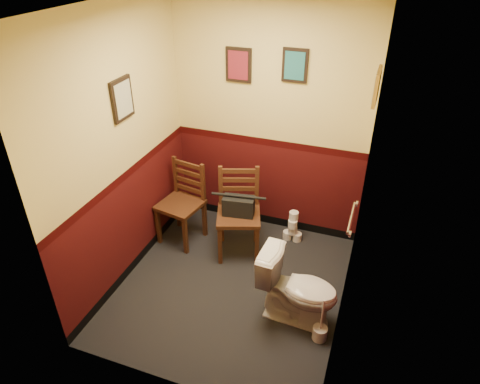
{
  "coord_description": "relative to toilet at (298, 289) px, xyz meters",
  "views": [
    {
      "loc": [
        1.19,
        -3.05,
        3.16
      ],
      "look_at": [
        0.0,
        0.25,
        1.0
      ],
      "focal_mm": 32.0,
      "sensor_mm": 36.0,
      "label": 1
    }
  ],
  "objects": [
    {
      "name": "grab_bar",
      "position": [
        0.35,
        0.44,
        0.59
      ],
      "size": [
        0.05,
        0.56,
        0.06
      ],
      "color": "silver",
      "rests_on": "wall_right"
    },
    {
      "name": "wall_back",
      "position": [
        -0.72,
        1.39,
        0.99
      ],
      "size": [
        2.2,
        0.0,
        2.7
      ],
      "primitive_type": "cube",
      "rotation": [
        1.57,
        0.0,
        0.0
      ],
      "color": "#3D0C0D",
      "rests_on": "ground"
    },
    {
      "name": "framed_print_back_a",
      "position": [
        -1.07,
        1.36,
        1.59
      ],
      "size": [
        0.28,
        0.04,
        0.36
      ],
      "color": "black",
      "rests_on": "wall_back"
    },
    {
      "name": "tp_stack",
      "position": [
        -0.32,
        1.15,
        -0.19
      ],
      "size": [
        0.22,
        0.14,
        0.39
      ],
      "color": "silver",
      "rests_on": "floor"
    },
    {
      "name": "toilet",
      "position": [
        0.0,
        0.0,
        0.0
      ],
      "size": [
        0.76,
        0.45,
        0.72
      ],
      "primitive_type": "imported",
      "rotation": [
        0.0,
        0.0,
        1.52
      ],
      "color": "white",
      "rests_on": "floor"
    },
    {
      "name": "framed_print_back_b",
      "position": [
        -0.47,
        1.36,
        1.64
      ],
      "size": [
        0.26,
        0.04,
        0.34
      ],
      "color": "black",
      "rests_on": "wall_back"
    },
    {
      "name": "toilet_brush",
      "position": [
        0.26,
        -0.17,
        -0.28
      ],
      "size": [
        0.13,
        0.13,
        0.48
      ],
      "color": "silver",
      "rests_on": "floor"
    },
    {
      "name": "wall_right",
      "position": [
        0.38,
        0.19,
        0.99
      ],
      "size": [
        0.0,
        2.4,
        2.7
      ],
      "primitive_type": "cube",
      "rotation": [
        1.57,
        0.0,
        -1.57
      ],
      "color": "#3D0C0D",
      "rests_on": "ground"
    },
    {
      "name": "ceiling",
      "position": [
        -0.72,
        0.19,
        2.34
      ],
      "size": [
        2.2,
        2.4,
        0.0
      ],
      "primitive_type": "cube",
      "rotation": [
        3.14,
        0.0,
        0.0
      ],
      "color": "silver",
      "rests_on": "ground"
    },
    {
      "name": "handbag",
      "position": [
        -0.84,
        0.74,
        0.27
      ],
      "size": [
        0.36,
        0.22,
        0.24
      ],
      "rotation": [
        0.0,
        0.0,
        0.15
      ],
      "color": "black",
      "rests_on": "chair_right"
    },
    {
      "name": "chair_right",
      "position": [
        -0.86,
        0.78,
        0.14
      ],
      "size": [
        0.59,
        0.59,
        1.0
      ],
      "rotation": [
        0.0,
        0.0,
        0.33
      ],
      "color": "#4E2917",
      "rests_on": "floor"
    },
    {
      "name": "chair_left",
      "position": [
        -1.55,
        0.78,
        0.12
      ],
      "size": [
        0.52,
        0.52,
        0.96
      ],
      "rotation": [
        0.0,
        0.0,
        -0.18
      ],
      "color": "#4E2917",
      "rests_on": "floor"
    },
    {
      "name": "wall_left",
      "position": [
        -1.82,
        0.19,
        0.99
      ],
      "size": [
        0.0,
        2.4,
        2.7
      ],
      "primitive_type": "cube",
      "rotation": [
        1.57,
        0.0,
        1.57
      ],
      "color": "#3D0C0D",
      "rests_on": "ground"
    },
    {
      "name": "framed_print_right",
      "position": [
        0.36,
        0.79,
        1.69
      ],
      "size": [
        0.04,
        0.34,
        0.28
      ],
      "color": "olive",
      "rests_on": "wall_right"
    },
    {
      "name": "floor",
      "position": [
        -0.72,
        0.19,
        -0.36
      ],
      "size": [
        2.2,
        2.4,
        0.0
      ],
      "primitive_type": "cube",
      "color": "black",
      "rests_on": "ground"
    },
    {
      "name": "wall_front",
      "position": [
        -0.72,
        -1.01,
        0.99
      ],
      "size": [
        2.2,
        0.0,
        2.7
      ],
      "primitive_type": "cube",
      "rotation": [
        -1.57,
        0.0,
        0.0
      ],
      "color": "#3D0C0D",
      "rests_on": "ground"
    },
    {
      "name": "framed_print_left",
      "position": [
        -1.8,
        0.29,
        1.49
      ],
      "size": [
        0.04,
        0.3,
        0.38
      ],
      "color": "black",
      "rests_on": "wall_left"
    }
  ]
}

